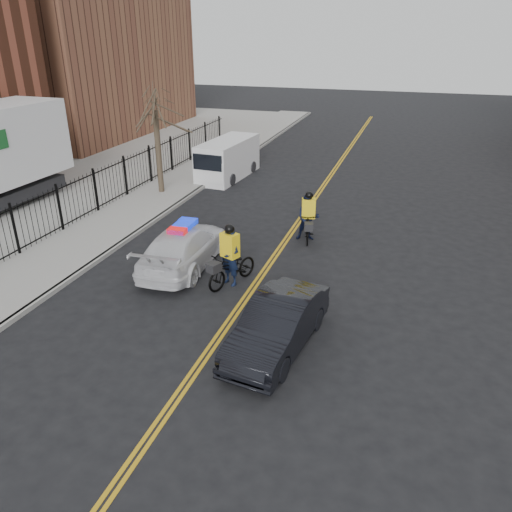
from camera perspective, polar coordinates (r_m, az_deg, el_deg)
The scene contains 13 objects.
ground at distance 14.86m, azimuth -2.61°, elevation -6.87°, with size 120.00×120.00×0.00m, color black.
center_line_left at distance 21.79m, azimuth 4.53°, elevation 3.73°, with size 0.10×60.00×0.01m, color gold.
center_line_right at distance 21.75m, azimuth 4.94°, elevation 3.68°, with size 0.10×60.00×0.01m, color gold.
sidewalk at distance 24.44m, azimuth -12.69°, elevation 5.72°, with size 3.00×60.00×0.15m, color gray.
curb at distance 23.74m, azimuth -9.54°, elevation 5.42°, with size 0.20×60.00×0.15m, color gray.
iron_fence at distance 24.94m, azimuth -15.90°, elevation 7.99°, with size 0.12×28.00×2.00m, color black, non-canonical shape.
warehouse_far at distance 45.19m, azimuth -21.24°, elevation 22.21°, with size 14.00×18.00×14.00m, color brown.
street_tree at distance 25.33m, azimuth -11.34°, elevation 14.60°, with size 3.20×3.20×4.80m.
police_cruiser at distance 17.77m, azimuth -8.21°, elevation 1.05°, with size 2.22×5.01×1.59m.
dark_sedan at distance 13.15m, azimuth 2.47°, elevation -7.87°, with size 1.48×4.25×1.40m, color black.
cargo_van at distance 28.44m, azimuth -3.34°, elevation 10.92°, with size 2.22×5.11×2.09m.
cyclist_near at distance 16.33m, azimuth -2.99°, elevation -0.89°, with size 1.52×2.27×2.11m.
cyclist_far at distance 19.87m, azimuth 5.96°, elevation 3.99°, with size 1.04×2.07×2.01m.
Camera 1 is at (4.54, -11.83, 7.77)m, focal length 35.00 mm.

